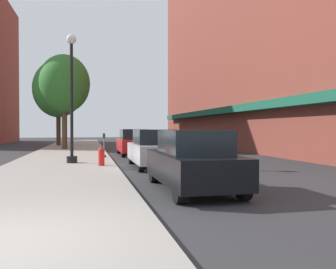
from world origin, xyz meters
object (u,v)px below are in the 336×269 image
lamppost (72,96)px  car_red (133,143)px  tree_near (64,84)px  tree_mid (58,89)px  car_black (192,161)px  fire_hydrant (102,156)px  parking_meter_near (104,142)px  car_silver (153,149)px

lamppost → car_red: (3.53, 5.45, -2.39)m
lamppost → tree_near: tree_near is taller
tree_near → tree_mid: 6.06m
car_black → car_red: size_ratio=1.00×
fire_hydrant → car_black: size_ratio=0.18×
tree_mid → car_black: 25.86m
tree_mid → car_red: 13.91m
lamppost → car_black: 8.61m
tree_near → tree_mid: tree_mid is taller
parking_meter_near → car_black: 10.43m
fire_hydrant → tree_near: bearing=100.2°
tree_near → car_red: (4.57, -5.95, -4.33)m
car_black → car_silver: size_ratio=1.00×
tree_mid → car_silver: tree_mid is taller
lamppost → car_silver: 4.55m
fire_hydrant → car_silver: size_ratio=0.18×
tree_mid → car_silver: 20.26m
fire_hydrant → car_silver: 2.26m
car_black → car_silver: (0.00, 5.89, 0.00)m
parking_meter_near → car_silver: size_ratio=0.30×
tree_near → car_red: bearing=-52.4°
fire_hydrant → car_silver: bearing=-0.5°
lamppost → car_black: lamppost is taller
car_silver → fire_hydrant: bearing=179.4°
fire_hydrant → car_red: size_ratio=0.18×
tree_mid → car_black: tree_mid is taller
parking_meter_near → tree_near: (-2.62, 8.63, 4.19)m
tree_near → tree_mid: (-0.93, 5.98, 0.24)m
car_black → lamppost: bearing=116.7°
fire_hydrant → tree_mid: 19.82m
tree_near → fire_hydrant: bearing=-79.8°
fire_hydrant → car_red: car_red is taller
parking_meter_near → car_black: (1.95, -10.25, -0.14)m
car_black → car_red: 12.92m
fire_hydrant → parking_meter_near: (0.29, 4.33, 0.43)m
lamppost → car_red: lamppost is taller
fire_hydrant → car_silver: car_silver is taller
tree_near → lamppost: bearing=-84.8°
lamppost → parking_meter_near: lamppost is taller
lamppost → fire_hydrant: (1.29, -1.56, -2.68)m
parking_meter_near → car_black: size_ratio=0.30×
car_black → car_red: (0.00, 12.92, 0.00)m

